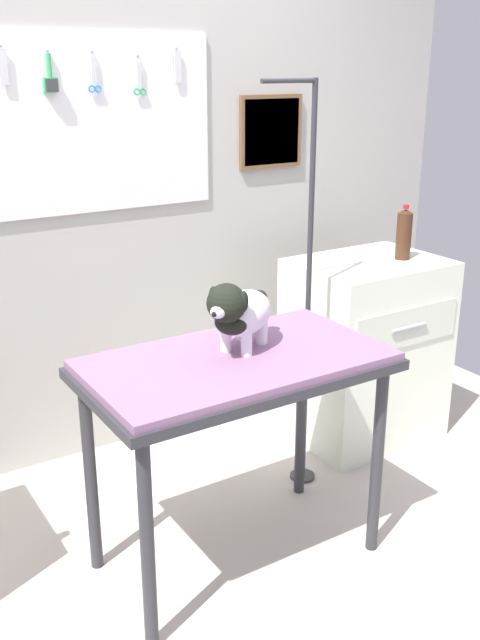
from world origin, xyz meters
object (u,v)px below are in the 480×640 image
at_px(grooming_arm, 306,309).
at_px(cabinet_right, 365,349).
at_px(dog, 239,312).
at_px(soda_bottle, 404,234).
at_px(grooming_table, 236,380).

height_order(grooming_arm, cabinet_right, grooming_arm).
bearing_deg(dog, soda_bottle, 19.61).
relative_size(grooming_table, dog, 2.98).
height_order(grooming_table, cabinet_right, cabinet_right).
bearing_deg(dog, grooming_table, -132.29).
relative_size(grooming_arm, dog, 4.85).
distance_m(grooming_arm, dog, 0.59).
bearing_deg(grooming_arm, dog, -151.21).
distance_m(grooming_table, dog, 0.23).
height_order(dog, soda_bottle, soda_bottle).
xyz_separation_m(grooming_table, grooming_arm, (0.53, 0.31, 0.07)).
distance_m(grooming_table, cabinet_right, 1.19).
height_order(cabinet_right, soda_bottle, soda_bottle).
bearing_deg(soda_bottle, grooming_arm, -168.07).
height_order(grooming_arm, dog, grooming_arm).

